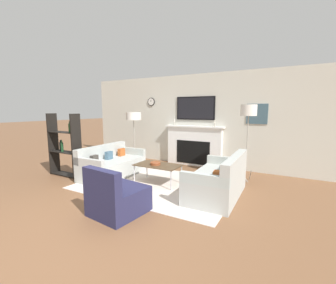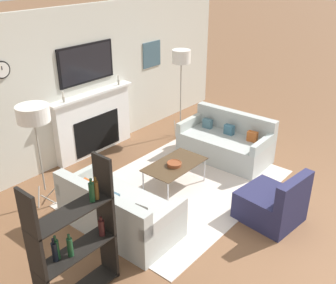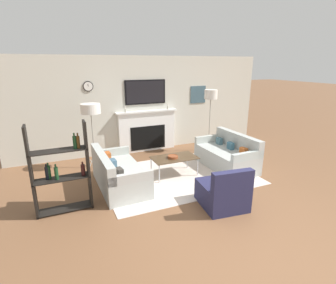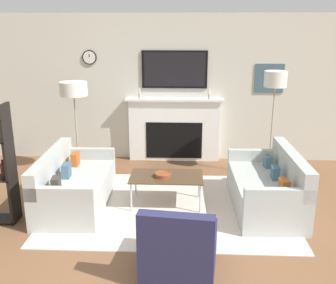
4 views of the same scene
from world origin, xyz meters
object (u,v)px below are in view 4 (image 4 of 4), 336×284
at_px(couch_left, 73,187).
at_px(armchair, 179,249).
at_px(decorative_bowl, 163,175).
at_px(coffee_table, 166,178).
at_px(floor_lamp_right, 275,81).
at_px(floor_lamp_left, 74,90).
at_px(couch_right, 268,189).

bearing_deg(couch_left, armchair, -44.90).
bearing_deg(decorative_bowl, armchair, -80.48).
relative_size(couch_left, coffee_table, 1.64).
height_order(coffee_table, decorative_bowl, decorative_bowl).
height_order(couch_left, coffee_table, couch_left).
relative_size(coffee_table, floor_lamp_right, 0.57).
bearing_deg(floor_lamp_right, couch_left, -156.85).
distance_m(couch_left, floor_lamp_left, 1.77).
xyz_separation_m(decorative_bowl, floor_lamp_left, (-1.55, 1.25, 0.99)).
distance_m(couch_right, decorative_bowl, 1.48).
height_order(couch_right, armchair, couch_right).
distance_m(couch_left, floor_lamp_right, 3.55).
xyz_separation_m(armchair, decorative_bowl, (-0.26, 1.58, 0.21)).
relative_size(couch_left, armchair, 1.92).
bearing_deg(coffee_table, armchair, -82.34).
bearing_deg(coffee_table, floor_lamp_left, 142.61).
bearing_deg(floor_lamp_right, armchair, -117.67).
bearing_deg(couch_right, couch_left, -179.97).
bearing_deg(decorative_bowl, floor_lamp_left, 141.16).
xyz_separation_m(couch_left, decorative_bowl, (1.28, 0.04, 0.19)).
distance_m(decorative_bowl, floor_lamp_right, 2.44).
relative_size(decorative_bowl, floor_lamp_right, 0.13).
bearing_deg(decorative_bowl, couch_right, -1.59).
relative_size(armchair, floor_lamp_left, 0.55).
height_order(couch_left, couch_right, couch_right).
height_order(coffee_table, floor_lamp_left, floor_lamp_left).
relative_size(coffee_table, decorative_bowl, 4.35).
xyz_separation_m(armchair, floor_lamp_left, (-1.82, 2.83, 1.19)).
bearing_deg(floor_lamp_left, couch_left, -77.93).
distance_m(couch_right, armchair, 1.95).
xyz_separation_m(decorative_bowl, floor_lamp_right, (1.75, 1.25, 1.15)).
distance_m(couch_right, floor_lamp_right, 1.87).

